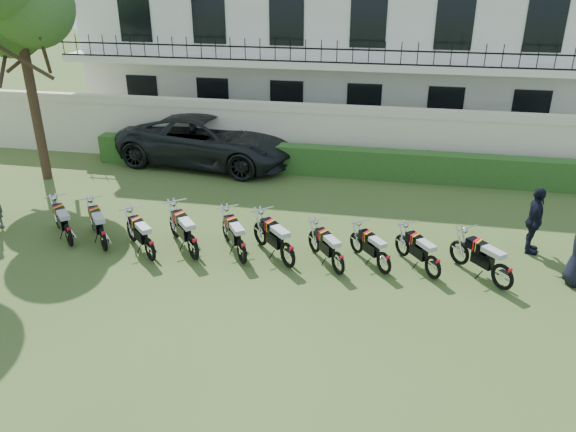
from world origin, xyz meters
name	(u,v)px	position (x,y,z in m)	size (l,w,h in m)	color
ground	(268,274)	(0.00, 0.00, 0.00)	(100.00, 100.00, 0.00)	#375221
perimeter_wall	(317,135)	(0.00, 8.00, 1.17)	(30.00, 0.35, 2.30)	beige
hedge	(341,162)	(1.00, 7.20, 0.50)	(18.00, 0.60, 1.00)	#1D4B1A
building	(338,41)	(0.00, 13.96, 3.71)	(20.40, 9.60, 7.40)	silver
motorcycle_0	(68,230)	(-5.42, 0.41, 0.48)	(1.39, 1.44, 1.04)	black
motorcycle_1	(103,234)	(-4.40, 0.34, 0.49)	(1.31, 1.57, 1.06)	black
motorcycle_2	(150,244)	(-3.01, 0.07, 0.48)	(1.42, 1.42, 1.04)	black
motorcycle_3	(193,241)	(-1.97, 0.33, 0.53)	(1.42, 1.67, 1.14)	black
motorcycle_4	(242,246)	(-0.73, 0.39, 0.49)	(1.14, 1.69, 1.07)	black
motorcycle_5	(288,249)	(0.42, 0.40, 0.51)	(1.43, 1.57, 1.11)	black
motorcycle_6	(338,258)	(1.66, 0.30, 0.46)	(1.13, 1.52, 0.99)	black
motorcycle_7	(384,258)	(2.73, 0.54, 0.44)	(1.13, 1.43, 0.95)	black
motorcycle_8	(433,262)	(3.86, 0.53, 0.46)	(1.12, 1.53, 0.99)	black
motorcycle_9	(503,271)	(5.39, 0.33, 0.49)	(1.34, 1.56, 1.07)	black
suv	(209,140)	(-3.95, 7.58, 0.91)	(3.01, 6.52, 1.81)	black
officer_5	(535,221)	(6.39, 2.42, 0.88)	(1.03, 0.43, 1.77)	black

